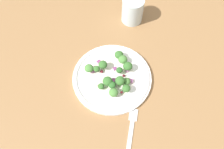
# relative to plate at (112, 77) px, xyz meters

# --- Properties ---
(ground_plane) EXTENTS (1.80, 1.80, 0.02)m
(ground_plane) POSITION_rel_plate_xyz_m (-0.01, -0.02, -0.02)
(ground_plane) COLOR olive
(plate) EXTENTS (0.25, 0.25, 0.02)m
(plate) POSITION_rel_plate_xyz_m (0.00, 0.00, 0.00)
(plate) COLOR white
(plate) RESTS_ON ground_plane
(dressing_pool) EXTENTS (0.14, 0.14, 0.00)m
(dressing_pool) POSITION_rel_plate_xyz_m (-0.00, 0.00, 0.00)
(dressing_pool) COLOR white
(dressing_pool) RESTS_ON plate
(broccoli_floret_0) EXTENTS (0.03, 0.03, 0.03)m
(broccoli_floret_0) POSITION_rel_plate_xyz_m (0.03, 0.02, 0.03)
(broccoli_floret_0) COLOR #8EB77A
(broccoli_floret_0) RESTS_ON plate
(broccoli_floret_1) EXTENTS (0.03, 0.03, 0.03)m
(broccoli_floret_1) POSITION_rel_plate_xyz_m (-0.06, 0.04, 0.02)
(broccoli_floret_1) COLOR #9EC684
(broccoli_floret_1) RESTS_ON plate
(broccoli_floret_2) EXTENTS (0.02, 0.02, 0.02)m
(broccoli_floret_2) POSITION_rel_plate_xyz_m (0.04, -0.01, 0.02)
(broccoli_floret_2) COLOR #ADD18E
(broccoli_floret_2) RESTS_ON plate
(broccoli_floret_3) EXTENTS (0.02, 0.02, 0.02)m
(broccoli_floret_3) POSITION_rel_plate_xyz_m (-0.00, 0.03, 0.02)
(broccoli_floret_3) COLOR #8EB77A
(broccoli_floret_3) RESTS_ON plate
(broccoli_floret_4) EXTENTS (0.03, 0.03, 0.03)m
(broccoli_floret_4) POSITION_rel_plate_xyz_m (-0.04, -0.02, 0.03)
(broccoli_floret_4) COLOR #9EC684
(broccoli_floret_4) RESTS_ON plate
(broccoli_floret_5) EXTENTS (0.03, 0.03, 0.03)m
(broccoli_floret_5) POSITION_rel_plate_xyz_m (0.02, -0.02, 0.02)
(broccoli_floret_5) COLOR #ADD18E
(broccoli_floret_5) RESTS_ON plate
(broccoli_floret_6) EXTENTS (0.03, 0.03, 0.03)m
(broccoli_floret_6) POSITION_rel_plate_xyz_m (-0.01, 0.05, 0.03)
(broccoli_floret_6) COLOR #ADD18E
(broccoli_floret_6) RESTS_ON plate
(broccoli_floret_7) EXTENTS (0.02, 0.02, 0.02)m
(broccoli_floret_7) POSITION_rel_plate_xyz_m (-0.03, -0.04, 0.02)
(broccoli_floret_7) COLOR #ADD18E
(broccoli_floret_7) RESTS_ON plate
(broccoli_floret_8) EXTENTS (0.02, 0.02, 0.02)m
(broccoli_floret_8) POSITION_rel_plate_xyz_m (0.06, 0.03, 0.02)
(broccoli_floret_8) COLOR #ADD18E
(broccoli_floret_8) RESTS_ON plate
(broccoli_floret_9) EXTENTS (0.03, 0.03, 0.03)m
(broccoli_floret_9) POSITION_rel_plate_xyz_m (-0.04, -0.06, 0.02)
(broccoli_floret_9) COLOR #9EC684
(broccoli_floret_9) RESTS_ON plate
(broccoli_floret_10) EXTENTS (0.03, 0.03, 0.03)m
(broccoli_floret_10) POSITION_rel_plate_xyz_m (-0.04, 0.05, 0.02)
(broccoli_floret_10) COLOR #ADD18E
(broccoli_floret_10) RESTS_ON plate
(broccoli_floret_11) EXTENTS (0.03, 0.03, 0.03)m
(broccoli_floret_11) POSITION_rel_plate_xyz_m (0.06, -0.01, 0.02)
(broccoli_floret_11) COLOR #ADD18E
(broccoli_floret_11) RESTS_ON plate
(broccoli_floret_12) EXTENTS (0.02, 0.02, 0.02)m
(broccoli_floret_12) POSITION_rel_plate_xyz_m (0.03, 0.04, 0.02)
(broccoli_floret_12) COLOR #8EB77A
(broccoli_floret_12) RESTS_ON plate
(broccoli_floret_13) EXTENTS (0.02, 0.02, 0.02)m
(broccoli_floret_13) POSITION_rel_plate_xyz_m (0.03, -0.04, 0.02)
(broccoli_floret_13) COLOR #9EC684
(broccoli_floret_13) RESTS_ON plate
(cranberry_0) EXTENTS (0.01, 0.01, 0.01)m
(cranberry_0) POSITION_rel_plate_xyz_m (0.01, 0.03, 0.01)
(cranberry_0) COLOR #4C0A14
(cranberry_0) RESTS_ON plate
(cranberry_1) EXTENTS (0.01, 0.01, 0.01)m
(cranberry_1) POSITION_rel_plate_xyz_m (-0.02, -0.03, 0.01)
(cranberry_1) COLOR maroon
(cranberry_1) RESTS_ON plate
(cranberry_2) EXTENTS (0.01, 0.01, 0.01)m
(cranberry_2) POSITION_rel_plate_xyz_m (0.06, 0.01, 0.01)
(cranberry_2) COLOR maroon
(cranberry_2) RESTS_ON plate
(cranberry_3) EXTENTS (0.01, 0.01, 0.01)m
(cranberry_3) POSITION_rel_plate_xyz_m (0.02, -0.05, 0.01)
(cranberry_3) COLOR maroon
(cranberry_3) RESTS_ON plate
(onion_bit_0) EXTENTS (0.02, 0.01, 0.01)m
(onion_bit_0) POSITION_rel_plate_xyz_m (0.02, 0.00, 0.01)
(onion_bit_0) COLOR #843D75
(onion_bit_0) RESTS_ON plate
(onion_bit_1) EXTENTS (0.01, 0.01, 0.00)m
(onion_bit_1) POSITION_rel_plate_xyz_m (-0.00, 0.05, 0.01)
(onion_bit_1) COLOR #A35B93
(onion_bit_1) RESTS_ON plate
(onion_bit_2) EXTENTS (0.01, 0.01, 0.00)m
(onion_bit_2) POSITION_rel_plate_xyz_m (-0.02, 0.02, 0.01)
(onion_bit_2) COLOR #843D75
(onion_bit_2) RESTS_ON plate
(onion_bit_3) EXTENTS (0.02, 0.02, 0.01)m
(onion_bit_3) POSITION_rel_plate_xyz_m (0.03, 0.05, 0.01)
(onion_bit_3) COLOR #A35B93
(onion_bit_3) RESTS_ON plate
(onion_bit_4) EXTENTS (0.02, 0.02, 0.00)m
(onion_bit_4) POSITION_rel_plate_xyz_m (-0.06, -0.03, 0.01)
(onion_bit_4) COLOR #843D75
(onion_bit_4) RESTS_ON plate
(onion_bit_5) EXTENTS (0.02, 0.02, 0.01)m
(onion_bit_5) POSITION_rel_plate_xyz_m (-0.03, -0.05, 0.01)
(onion_bit_5) COLOR #843D75
(onion_bit_5) RESTS_ON plate
(fork) EXTENTS (0.18, 0.10, 0.01)m
(fork) POSITION_rel_plate_xyz_m (0.19, 0.00, -0.01)
(fork) COLOR silver
(fork) RESTS_ON ground_plane
(water_glass) EXTENTS (0.08, 0.08, 0.09)m
(water_glass) POSITION_rel_plate_xyz_m (-0.22, 0.14, 0.04)
(water_glass) COLOR silver
(water_glass) RESTS_ON ground_plane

